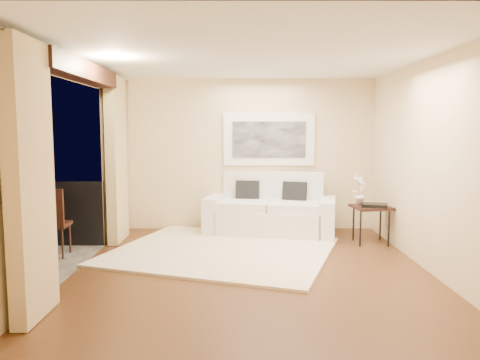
{
  "coord_description": "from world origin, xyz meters",
  "views": [
    {
      "loc": [
        -0.16,
        -5.89,
        1.8
      ],
      "look_at": [
        -0.14,
        1.03,
        1.05
      ],
      "focal_mm": 35.0,
      "sensor_mm": 36.0,
      "label": 1
    }
  ],
  "objects_px": {
    "side_table": "(371,210)",
    "balcony_chair_far": "(50,218)",
    "sofa": "(271,212)",
    "orchid": "(359,189)"
  },
  "relations": [
    {
      "from": "side_table",
      "to": "balcony_chair_far",
      "type": "bearing_deg",
      "value": -169.76
    },
    {
      "from": "sofa",
      "to": "side_table",
      "type": "relative_size",
      "value": 3.73
    },
    {
      "from": "side_table",
      "to": "orchid",
      "type": "distance_m",
      "value": 0.38
    },
    {
      "from": "side_table",
      "to": "orchid",
      "type": "height_order",
      "value": "orchid"
    },
    {
      "from": "sofa",
      "to": "orchid",
      "type": "height_order",
      "value": "orchid"
    },
    {
      "from": "orchid",
      "to": "balcony_chair_far",
      "type": "relative_size",
      "value": 0.52
    },
    {
      "from": "sofa",
      "to": "side_table",
      "type": "height_order",
      "value": "sofa"
    },
    {
      "from": "sofa",
      "to": "side_table",
      "type": "distance_m",
      "value": 1.7
    },
    {
      "from": "side_table",
      "to": "balcony_chair_far",
      "type": "height_order",
      "value": "balcony_chair_far"
    },
    {
      "from": "balcony_chair_far",
      "to": "sofa",
      "type": "bearing_deg",
      "value": -157.09
    }
  ]
}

